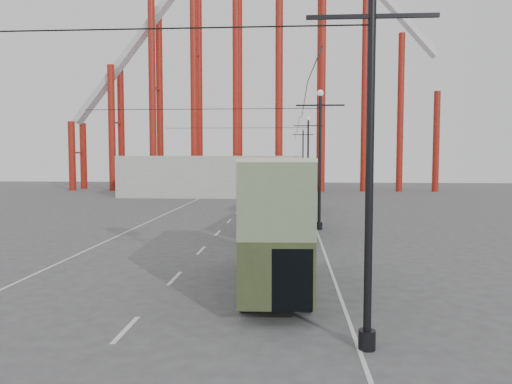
# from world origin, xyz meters

# --- Properties ---
(ground) EXTENTS (160.00, 160.00, 0.00)m
(ground) POSITION_xyz_m (0.00, 0.00, 0.00)
(ground) COLOR #48484A
(ground) RESTS_ON ground
(road_markings) EXTENTS (12.52, 120.00, 0.01)m
(road_markings) POSITION_xyz_m (-0.86, 19.70, 0.01)
(road_markings) COLOR silver
(road_markings) RESTS_ON ground
(lamp_post_near) EXTENTS (3.20, 0.44, 10.80)m
(lamp_post_near) POSITION_xyz_m (5.60, -3.00, 7.86)
(lamp_post_near) COLOR black
(lamp_post_near) RESTS_ON ground
(lamp_post_mid) EXTENTS (3.20, 0.44, 9.32)m
(lamp_post_mid) POSITION_xyz_m (5.60, 18.00, 4.68)
(lamp_post_mid) COLOR black
(lamp_post_mid) RESTS_ON ground
(lamp_post_far) EXTENTS (3.20, 0.44, 9.32)m
(lamp_post_far) POSITION_xyz_m (5.60, 40.00, 4.68)
(lamp_post_far) COLOR black
(lamp_post_far) RESTS_ON ground
(lamp_post_distant) EXTENTS (3.20, 0.44, 9.32)m
(lamp_post_distant) POSITION_xyz_m (5.60, 62.00, 4.68)
(lamp_post_distant) COLOR black
(lamp_post_distant) RESTS_ON ground
(roller_coaster) EXTENTS (52.95, 5.00, 55.48)m
(roller_coaster) POSITION_xyz_m (-2.49, 56.89, 22.92)
(roller_coaster) COLOR maroon
(roller_coaster) RESTS_ON ground
(fairground_shed) EXTENTS (22.00, 10.00, 5.00)m
(fairground_shed) POSITION_xyz_m (-6.00, 47.00, 2.50)
(fairground_shed) COLOR #A5A49F
(fairground_shed) RESTS_ON ground
(double_decker_bus) EXTENTS (2.66, 9.12, 4.85)m
(double_decker_bus) POSITION_xyz_m (3.06, 2.87, 2.72)
(double_decker_bus) COLOR #2F3A1F
(double_decker_bus) RESTS_ON ground
(single_decker_green) EXTENTS (3.42, 10.74, 2.99)m
(single_decker_green) POSITION_xyz_m (3.36, 16.86, 1.68)
(single_decker_green) COLOR #6B7C5B
(single_decker_green) RESTS_ON ground
(single_decker_cream) EXTENTS (3.77, 10.54, 3.21)m
(single_decker_cream) POSITION_xyz_m (3.67, 29.21, 1.81)
(single_decker_cream) COLOR beige
(single_decker_cream) RESTS_ON ground
(pedestrian) EXTENTS (0.60, 0.42, 1.58)m
(pedestrian) POSITION_xyz_m (2.56, 7.97, 0.79)
(pedestrian) COLOR black
(pedestrian) RESTS_ON ground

